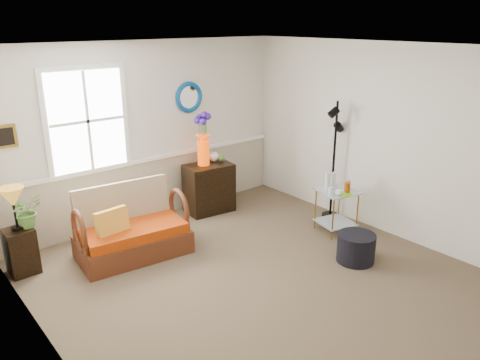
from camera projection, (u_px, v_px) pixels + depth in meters
floor at (263, 282)px, 5.38m from camera, size 4.50×5.00×0.01m
ceiling at (268, 48)px, 4.53m from camera, size 4.50×5.00×0.01m
walls at (265, 175)px, 4.95m from camera, size 4.51×5.01×2.60m
wainscot at (153, 188)px, 7.04m from camera, size 4.46×0.02×0.90m
chair_rail at (151, 159)px, 6.87m from camera, size 4.46×0.04×0.06m
window at (87, 121)px, 6.11m from camera, size 1.14×0.06×1.44m
picture at (4, 137)px, 5.52m from camera, size 0.28×0.03×0.28m
mirror at (189, 97)px, 7.03m from camera, size 0.47×0.07×0.47m
loveseat at (132, 223)px, 5.87m from camera, size 1.43×0.91×0.88m
throw_pillow at (113, 226)px, 5.66m from camera, size 0.42×0.15×0.41m
lamp_stand at (21, 251)px, 5.50m from camera, size 0.33×0.33×0.56m
table_lamp at (14, 209)px, 5.31m from camera, size 0.30×0.30×0.52m
potted_plant at (27, 214)px, 5.44m from camera, size 0.47×0.49×0.31m
cabinet at (209, 188)px, 7.26m from camera, size 0.76×0.54×0.76m
flower_vase at (203, 140)px, 6.99m from camera, size 0.27×0.27×0.79m
side_table at (336, 211)px, 6.57m from camera, size 0.59×0.59×0.62m
tabletop_items at (339, 183)px, 6.39m from camera, size 0.56×0.56×0.25m
floor_lamp at (334, 161)px, 6.90m from camera, size 0.32×0.32×1.77m
ottoman at (356, 248)px, 5.79m from camera, size 0.53×0.53×0.36m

